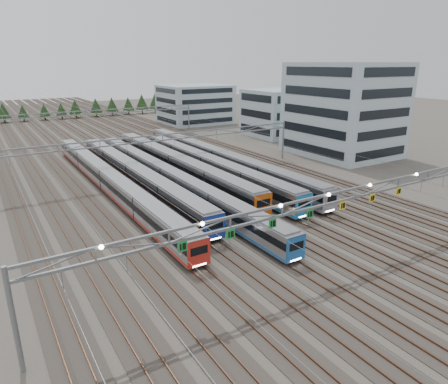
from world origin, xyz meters
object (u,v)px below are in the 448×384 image
train_d (176,164)px  gantry_far (96,116)px  train_b (134,175)px  gantry_mid (163,142)px  gantry_near (327,202)px  depot_bldg_north (195,104)px  train_e (208,166)px  depot_bldg_south (343,110)px  train_c (167,177)px  depot_bldg_mid (275,113)px  train_f (218,159)px  train_a (108,179)px

train_d → gantry_far: 45.52m
train_b → gantry_mid: gantry_mid is taller
train_b → train_d: size_ratio=1.00×
gantry_near → depot_bldg_north: bearing=69.2°
train_e → depot_bldg_south: size_ratio=2.34×
train_c → depot_bldg_north: bearing=58.6°
train_c → train_e: train_e is taller
train_b → train_d: (9.00, 2.76, 0.07)m
gantry_far → depot_bldg_mid: bearing=-25.9°
train_c → depot_bldg_south: (44.42, 3.13, 8.17)m
train_d → gantry_mid: 4.80m
train_c → depot_bldg_south: size_ratio=2.92×
train_e → gantry_far: size_ratio=0.91×
gantry_mid → depot_bldg_mid: (44.51, 23.38, 0.04)m
train_f → gantry_near: bearing=-105.9°
gantry_mid → depot_bldg_mid: size_ratio=3.52×
train_a → gantry_far: gantry_far is taller
train_e → gantry_near: gantry_near is taller
train_b → train_f: size_ratio=0.90×
train_e → gantry_far: 49.95m
train_a → gantry_near: gantry_near is taller
train_a → train_f: 22.66m
train_e → gantry_mid: bearing=147.5°
train_b → train_c: (4.50, -3.48, -0.19)m
train_e → depot_bldg_north: bearing=64.0°
gantry_near → depot_bldg_mid: depot_bldg_mid is taller
gantry_near → gantry_mid: (0.05, 40.12, -0.70)m
train_b → train_f: bearing=8.1°
train_a → depot_bldg_south: depot_bldg_south is taller
train_b → depot_bldg_south: (48.92, -0.34, 7.98)m
train_f → gantry_mid: bearing=177.7°
train_a → depot_bldg_mid: 61.89m
train_d → gantry_mid: bearing=173.2°
train_b → depot_bldg_north: (43.91, 60.99, 4.31)m
gantry_mid → gantry_far: size_ratio=1.00×
gantry_near → gantry_mid: 40.12m
train_a → gantry_near: size_ratio=1.11×
train_d → gantry_mid: size_ratio=0.95×
train_a → depot_bldg_south: size_ratio=2.85×
train_c → depot_bldg_mid: depot_bldg_mid is taller
train_c → gantry_far: gantry_far is taller
train_c → gantry_near: gantry_near is taller
train_c → gantry_mid: (2.25, 6.50, 4.49)m
train_f → depot_bldg_north: size_ratio=2.72×
train_c → train_f: bearing=24.1°
train_b → gantry_far: 48.69m
depot_bldg_south → gantry_far: bearing=131.1°
train_f → gantry_far: gantry_far is taller
train_d → depot_bldg_mid: 48.61m
train_a → gantry_mid: bearing=15.4°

